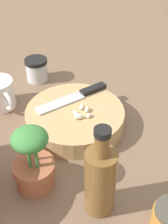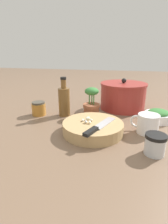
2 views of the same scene
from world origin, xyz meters
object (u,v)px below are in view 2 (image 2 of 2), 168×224
Objects in this scene: cutting_board at (93,128)px; chef_knife at (98,127)px; honey_jar at (39,109)px; stock_pot at (123,96)px; potted_herb at (92,104)px; spice_jar at (155,144)px; garlic_cloves at (87,120)px; herb_bowl at (158,115)px; oil_bottle at (64,101)px; coffee_mug at (147,123)px.

chef_knife is (0.03, -0.05, 0.03)m from cutting_board.
honey_jar is at bearing 154.63° from cutting_board.
cutting_board is at bearing -107.29° from stock_pot.
stock_pot is at bearing 45.56° from potted_herb.
garlic_cloves is at bearing 155.27° from spice_jar.
potted_herb is at bearing 130.45° from spice_jar.
oil_bottle reaches higher than herb_bowl.
coffee_mug is at bearing -10.36° from honey_jar.
garlic_cloves is at bearing -168.62° from coffee_mug.
honey_jar is (-0.36, 0.21, -0.02)m from chef_knife.
chef_knife is at bearing 162.07° from spice_jar.
chef_knife is 0.27m from potted_herb.
spice_jar is at bearing -35.02° from oil_bottle.
coffee_mug is at bearing 92.27° from spice_jar.
coffee_mug is 0.31m from potted_herb.
potted_herb reaches higher than coffee_mug.
honey_jar is at bearing 153.24° from garlic_cloves.
cutting_board is 2.15× the size of coffee_mug.
stock_pot is at bearing 103.38° from spice_jar.
herb_bowl is 0.49m from oil_bottle.
honey_jar is 0.48× the size of potted_herb.
potted_herb is at bearing 12.10° from oil_bottle.
coffee_mug is 0.44× the size of stock_pot.
stock_pot is at bearing 136.24° from herb_bowl.
potted_herb reaches higher than chef_knife.
honey_jar reaches higher than garlic_cloves.
stock_pot reaches higher than chef_knife.
chef_knife is 2.80× the size of honey_jar.
chef_knife is at bearing -59.01° from cutting_board.
coffee_mug is 0.78× the size of potted_herb.
herb_bowl is at bearing 34.54° from cutting_board.
coffee_mug is (0.23, 0.05, 0.02)m from cutting_board.
cutting_board is at bearing 153.53° from spice_jar.
oil_bottle is at bearing 132.66° from garlic_cloves.
honey_jar is at bearing -153.80° from stock_pot.
stock_pot is 0.23m from potted_herb.
spice_jar is 0.51m from stock_pot.
garlic_cloves is 0.40× the size of potted_herb.
herb_bowl is at bearing 2.85° from oil_bottle.
honey_jar is 0.36× the size of oil_bottle.
chef_knife is 0.32m from oil_bottle.
oil_bottle is 0.36m from stock_pot.
chef_knife is at bearing -136.24° from herb_bowl.
potted_herb reaches higher than garlic_cloves.
herb_bowl is 1.84× the size of spice_jar.
garlic_cloves is 0.46× the size of herb_bowl.
herb_bowl is 0.17m from coffee_mug.
cutting_board is 0.36m from herb_bowl.
herb_bowl is 1.80× the size of honey_jar.
oil_bottle is at bearing 136.41° from cutting_board.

